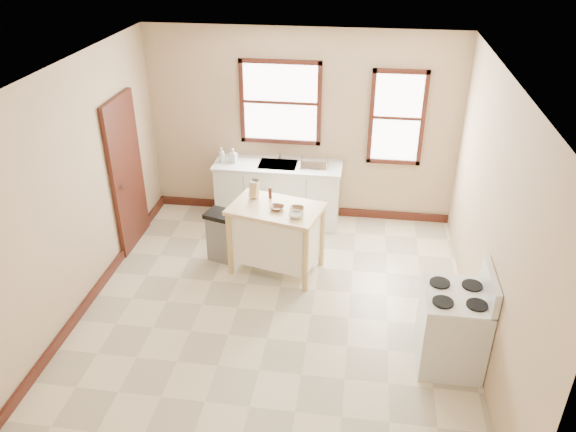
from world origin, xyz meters
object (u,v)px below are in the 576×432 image
Objects in this scene: soap_bottle_b at (233,155)px; dish_rack at (314,163)px; trash_bin at (222,236)px; gas_stove at (454,318)px; bowl_b at (297,209)px; bowl_a at (277,208)px; bowl_c at (296,215)px; knife_block at (254,190)px; pepper_grinder at (270,193)px; soap_bottle_a at (222,155)px; kitchen_island at (276,239)px.

dish_rack is (1.18, 0.00, -0.06)m from soap_bottle_b.
dish_rack is at bearing 7.42° from soap_bottle_b.
trash_bin is 0.62× the size of gas_stove.
dish_rack reaches higher than bowl_b.
bowl_c is at bearing -31.47° from bowl_a.
pepper_grinder is (0.20, 0.01, -0.02)m from knife_block.
soap_bottle_b is 1.77m from bowl_b.
bowl_b is 0.15m from bowl_c.
dish_rack is 3.25m from gas_stove.
trash_bin is (0.24, -1.13, -0.68)m from soap_bottle_a.
bowl_a is at bearing -65.88° from pepper_grinder.
pepper_grinder is at bearing -52.13° from soap_bottle_a.
dish_rack is 1.72m from trash_bin.
kitchen_island is 0.60m from bowl_c.
soap_bottle_a is at bearing 137.32° from knife_block.
dish_rack is 1.38m from bowl_b.
bowl_a is 0.25m from bowl_b.
soap_bottle_a reaches higher than bowl_a.
dish_rack reaches higher than trash_bin.
bowl_c reaches higher than bowl_b.
bowl_a reaches higher than trash_bin.
trash_bin is at bearing -131.01° from dish_rack.
gas_stove reaches higher than dish_rack.
gas_stove reaches higher than bowl_c.
bowl_a is at bearing 0.59° from trash_bin.
bowl_b reaches higher than kitchen_island.
gas_stove is (1.69, -2.75, -0.41)m from dish_rack.
bowl_b is at bearing 142.11° from gas_stove.
bowl_b is at bearing 0.26° from kitchen_island.
soap_bottle_a reaches higher than bowl_c.
bowl_a is 0.98× the size of bowl_b.
soap_bottle_a is 4.11m from gas_stove.
soap_bottle_b is at bearing 126.32° from bowl_c.
dish_rack is at bearing 76.69° from bowl_a.
knife_block is 0.66m from bowl_b.
dish_rack reaches higher than bowl_c.
soap_bottle_b reaches higher than kitchen_island.
gas_stove reaches higher than knife_block.
bowl_b is 0.16× the size of gas_stove.
kitchen_island is at bearing 111.35° from bowl_a.
gas_stove is at bearing -13.74° from trash_bin.
bowl_a is at bearing -50.49° from soap_bottle_b.
soap_bottle_b is 1.19m from dish_rack.
bowl_a is (1.03, -1.34, -0.09)m from soap_bottle_a.
bowl_a is 1.01m from trash_bin.
gas_stove reaches higher than trash_bin.
gas_stove is (2.88, -2.74, -0.46)m from soap_bottle_b.
kitchen_island is 1.00× the size of gas_stove.
soap_bottle_a is 1.24× the size of bowl_b.
bowl_c is (0.39, -0.46, -0.05)m from pepper_grinder.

